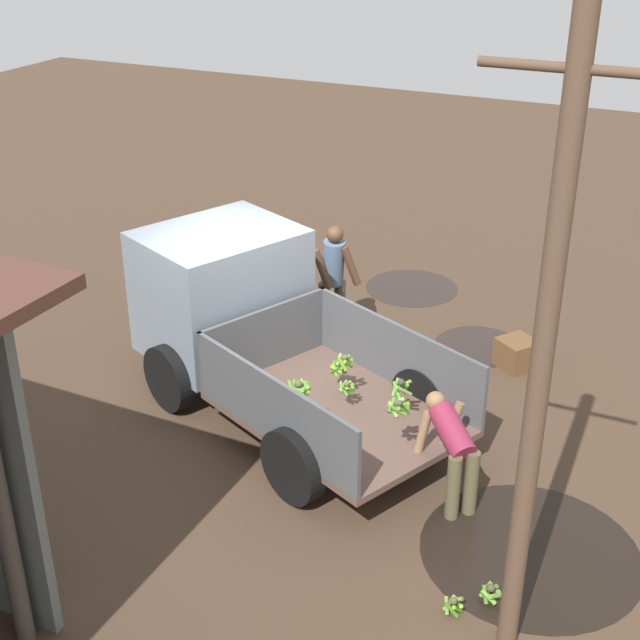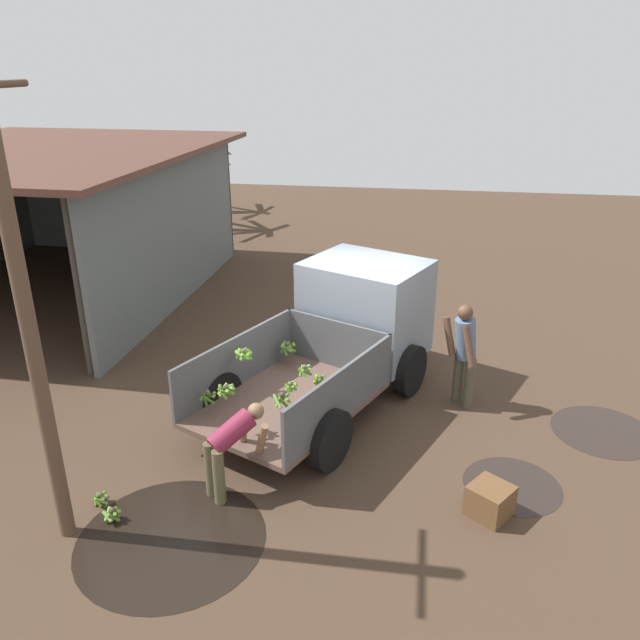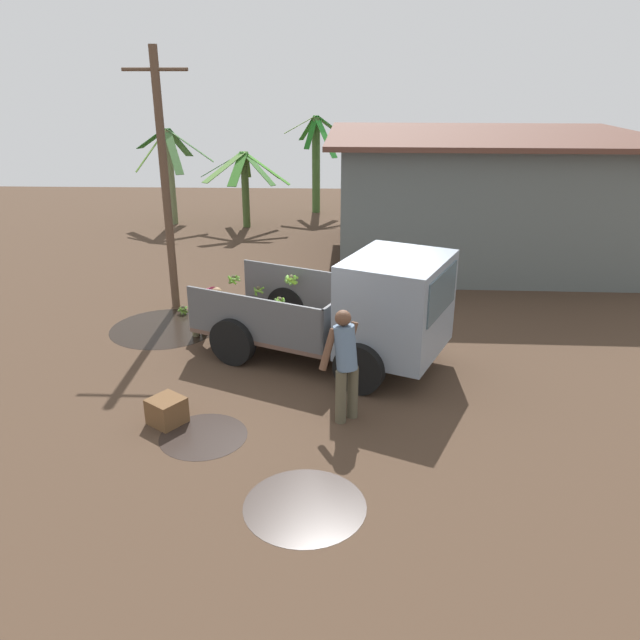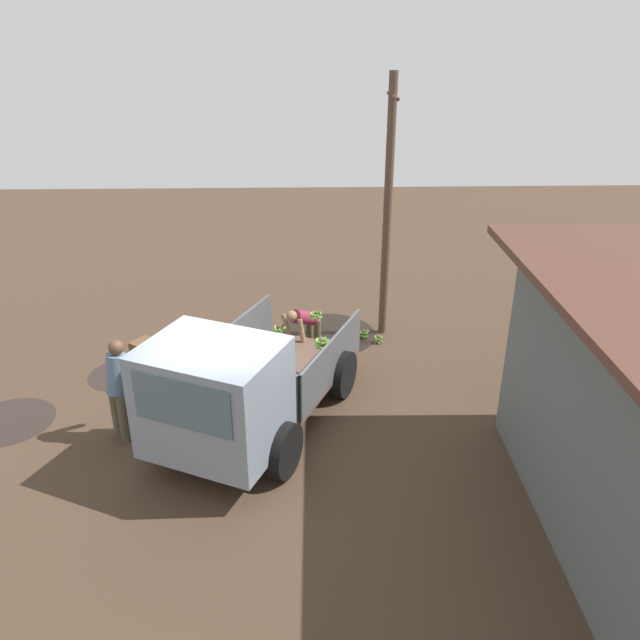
# 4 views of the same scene
# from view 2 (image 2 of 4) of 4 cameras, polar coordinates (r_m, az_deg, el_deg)

# --- Properties ---
(ground) EXTENTS (36.00, 36.00, 0.00)m
(ground) POSITION_cam_2_polar(r_m,az_deg,el_deg) (10.57, 2.33, -6.15)
(ground) COLOR #443224
(mud_patch_0) EXTENTS (2.17, 2.17, 0.01)m
(mud_patch_0) POSITION_cam_2_polar(r_m,az_deg,el_deg) (7.77, -13.41, -18.93)
(mud_patch_0) COLOR black
(mud_patch_0) RESTS_ON ground
(mud_patch_1) EXTENTS (1.49, 1.49, 0.01)m
(mud_patch_1) POSITION_cam_2_polar(r_m,az_deg,el_deg) (10.29, 24.46, -9.24)
(mud_patch_1) COLOR #2B211D
(mud_patch_1) RESTS_ON ground
(mud_patch_2) EXTENTS (1.25, 1.25, 0.01)m
(mud_patch_2) POSITION_cam_2_polar(r_m,az_deg,el_deg) (8.71, 17.15, -14.25)
(mud_patch_2) COLOR #2B211D
(mud_patch_2) RESTS_ON ground
(cargo_truck) EXTENTS (4.75, 3.52, 2.04)m
(cargo_truck) POSITION_cam_2_polar(r_m,az_deg,el_deg) (10.28, 3.03, -0.36)
(cargo_truck) COLOR brown
(cargo_truck) RESTS_ON ground
(warehouse_shed) EXTENTS (8.54, 7.21, 3.34)m
(warehouse_shed) POSITION_cam_2_polar(r_m,az_deg,el_deg) (15.82, -23.22, 11.21)
(warehouse_shed) COLOR #585F5D
(warehouse_shed) RESTS_ON ground
(utility_pole) EXTENTS (1.29, 0.17, 5.34)m
(utility_pole) POSITION_cam_2_polar(r_m,az_deg,el_deg) (6.87, -25.30, 0.57)
(utility_pole) COLOR brown
(utility_pole) RESTS_ON ground
(banana_palm_3) EXTENTS (2.66, 2.25, 2.81)m
(banana_palm_3) POSITION_cam_2_polar(r_m,az_deg,el_deg) (23.46, -11.12, 13.63)
(banana_palm_3) COLOR #3C5C2B
(banana_palm_3) RESTS_ON ground
(banana_palm_4) EXTENTS (2.81, 2.20, 2.97)m
(banana_palm_4) POSITION_cam_2_polar(r_m,az_deg,el_deg) (20.80, -11.59, 12.77)
(banana_palm_4) COLOR #617F47
(banana_palm_4) RESTS_ON ground
(person_foreground_visitor) EXTENTS (0.65, 0.63, 1.71)m
(person_foreground_visitor) POSITION_cam_2_polar(r_m,az_deg,el_deg) (9.88, 13.05, -2.73)
(person_foreground_visitor) COLOR #4F4937
(person_foreground_visitor) RESTS_ON ground
(person_worker_loading) EXTENTS (0.81, 0.85, 1.13)m
(person_worker_loading) POSITION_cam_2_polar(r_m,az_deg,el_deg) (7.95, -8.17, -11.13)
(person_worker_loading) COLOR brown
(person_worker_loading) RESTS_ON ground
(banana_bunch_on_ground_0) EXTENTS (0.23, 0.23, 0.19)m
(banana_bunch_on_ground_0) POSITION_cam_2_polar(r_m,az_deg,el_deg) (8.14, -18.46, -16.47)
(banana_bunch_on_ground_0) COLOR #463F2D
(banana_bunch_on_ground_0) RESTS_ON ground
(banana_bunch_on_ground_1) EXTENTS (0.20, 0.20, 0.17)m
(banana_bunch_on_ground_1) POSITION_cam_2_polar(r_m,az_deg,el_deg) (8.45, -19.39, -15.09)
(banana_bunch_on_ground_1) COLOR brown
(banana_bunch_on_ground_1) RESTS_ON ground
(wooden_crate_0) EXTENTS (0.64, 0.64, 0.40)m
(wooden_crate_0) POSITION_cam_2_polar(r_m,az_deg,el_deg) (8.06, 15.27, -15.63)
(wooden_crate_0) COLOR brown
(wooden_crate_0) RESTS_ON ground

